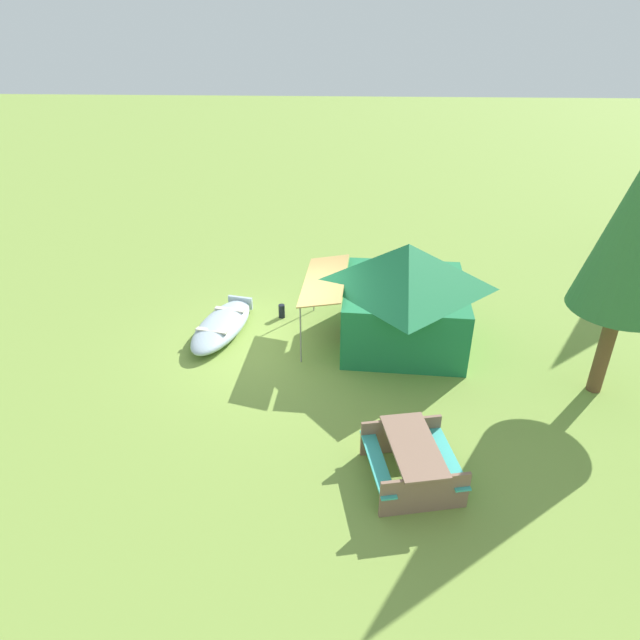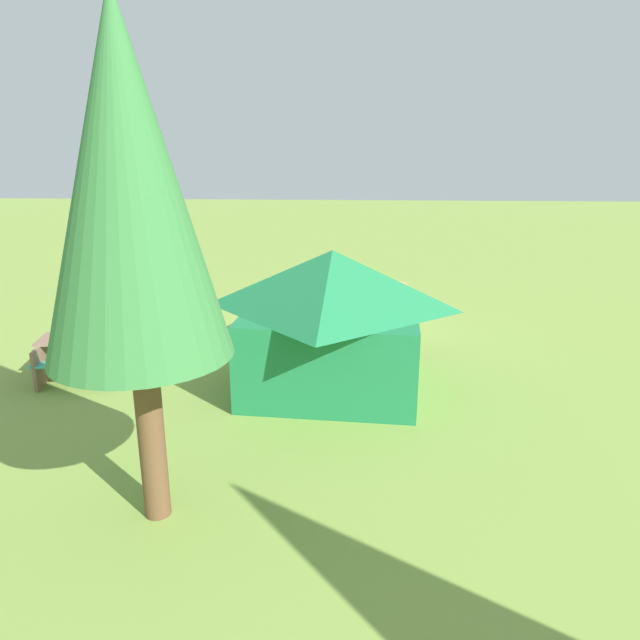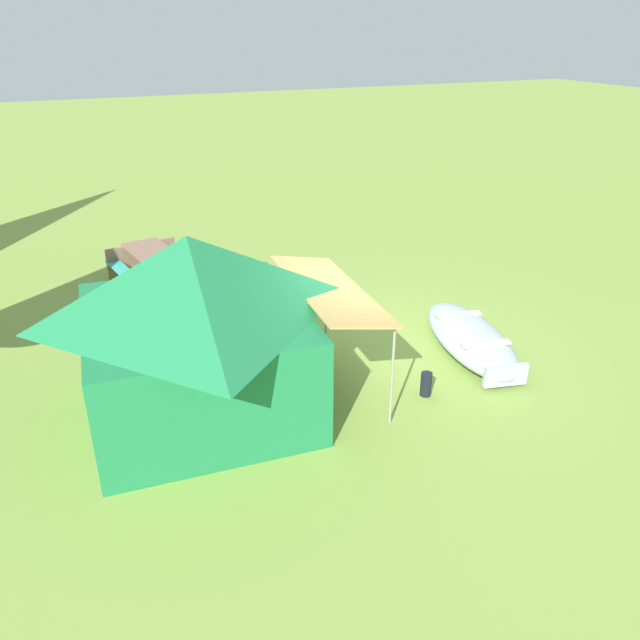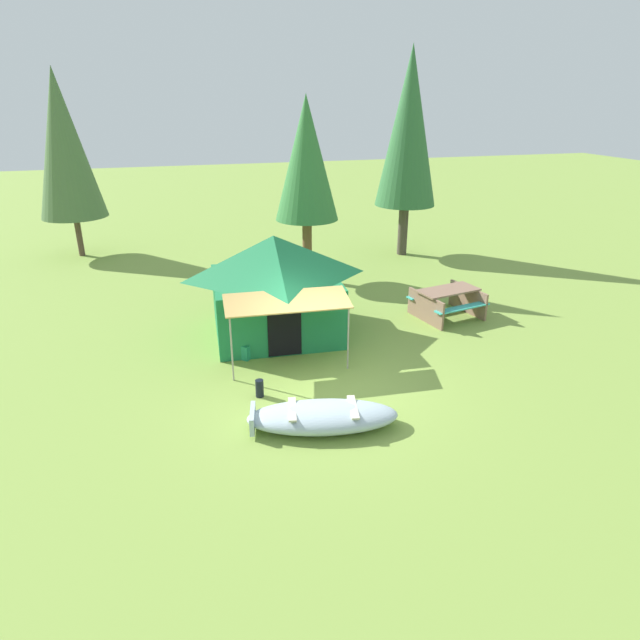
% 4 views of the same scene
% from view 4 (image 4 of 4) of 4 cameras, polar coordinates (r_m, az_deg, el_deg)
% --- Properties ---
extents(ground_plane, '(80.00, 80.00, 0.00)m').
position_cam_4_polar(ground_plane, '(11.34, 0.53, -6.74)').
color(ground_plane, olive).
extents(beached_rowboat, '(2.85, 1.58, 0.43)m').
position_cam_4_polar(beached_rowboat, '(9.88, 0.21, -10.00)').
color(beached_rowboat, '#A5B9C5').
rests_on(beached_rowboat, ground_plane).
extents(canvas_cabin_tent, '(3.35, 4.03, 2.48)m').
position_cam_4_polar(canvas_cabin_tent, '(13.33, -4.71, 3.76)').
color(canvas_cabin_tent, '#1D7743').
rests_on(canvas_cabin_tent, ground_plane).
extents(picnic_table, '(1.87, 1.74, 0.77)m').
position_cam_4_polar(picnic_table, '(14.96, 13.11, 2.05)').
color(picnic_table, '#886551').
rests_on(picnic_table, ground_plane).
extents(cooler_box, '(0.65, 0.65, 0.34)m').
position_cam_4_polar(cooler_box, '(12.59, -8.18, -3.03)').
color(cooler_box, '#208A61').
rests_on(cooler_box, ground_plane).
extents(fuel_can, '(0.23, 0.23, 0.36)m').
position_cam_4_polar(fuel_can, '(10.91, -6.31, -7.08)').
color(fuel_can, black).
rests_on(fuel_can, ground_plane).
extents(pine_tree_back_left, '(2.16, 2.16, 7.13)m').
position_cam_4_polar(pine_tree_back_left, '(20.24, 9.22, 19.06)').
color(pine_tree_back_left, '#443C33').
rests_on(pine_tree_back_left, ground_plane).
extents(pine_tree_back_right, '(2.28, 2.28, 6.47)m').
position_cam_4_polar(pine_tree_back_right, '(21.74, -25.12, 16.21)').
color(pine_tree_back_right, brown).
rests_on(pine_tree_back_right, ground_plane).
extents(pine_tree_far_center, '(1.93, 1.93, 5.59)m').
position_cam_4_polar(pine_tree_far_center, '(16.96, -1.42, 16.32)').
color(pine_tree_far_center, brown).
rests_on(pine_tree_far_center, ground_plane).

